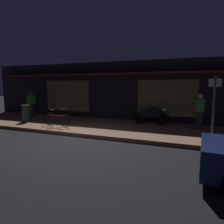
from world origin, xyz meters
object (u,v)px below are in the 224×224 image
(bicycle_parked, at_px, (57,119))
(sign_post, at_px, (214,104))
(person_photographer, at_px, (32,103))
(person_bystander, at_px, (200,111))
(motorcycle, at_px, (151,115))
(trash_bin, at_px, (26,113))

(bicycle_parked, xyz_separation_m, sign_post, (7.01, 0.31, 1.00))
(bicycle_parked, relative_size, person_photographer, 0.99)
(bicycle_parked, distance_m, person_bystander, 6.91)
(motorcycle, height_order, person_bystander, person_bystander)
(motorcycle, relative_size, person_photographer, 1.02)
(person_photographer, distance_m, sign_post, 10.59)
(sign_post, xyz_separation_m, trash_bin, (-9.50, 0.23, -0.89))
(motorcycle, height_order, trash_bin, motorcycle)
(person_bystander, distance_m, sign_post, 1.71)
(bicycle_parked, xyz_separation_m, person_photographer, (-3.43, 1.99, 0.52))
(person_photographer, relative_size, sign_post, 0.70)
(bicycle_parked, height_order, person_photographer, person_photographer)
(sign_post, bearing_deg, trash_bin, 178.59)
(person_photographer, bearing_deg, trash_bin, -56.88)
(sign_post, bearing_deg, person_bystander, 103.84)
(person_photographer, bearing_deg, motorcycle, 2.42)
(person_bystander, bearing_deg, trash_bin, -171.52)
(person_photographer, distance_m, trash_bin, 1.78)
(person_bystander, relative_size, trash_bin, 1.80)
(trash_bin, bearing_deg, person_photographer, 123.12)
(motorcycle, height_order, person_photographer, person_photographer)
(bicycle_parked, relative_size, trash_bin, 1.78)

